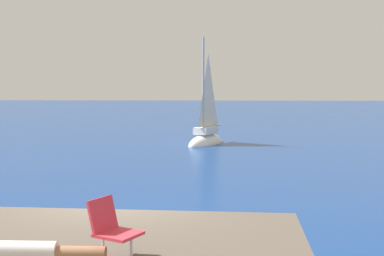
# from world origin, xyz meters

# --- Properties ---
(ground_plane) EXTENTS (160.00, 160.00, 0.00)m
(ground_plane) POSITION_xyz_m (0.00, 0.00, 0.00)
(ground_plane) COLOR navy
(sailboat_near) EXTENTS (2.39, 3.32, 6.04)m
(sailboat_near) POSITION_xyz_m (1.58, 16.63, 0.33)
(sailboat_near) COLOR white
(sailboat_near) RESTS_ON ground
(person_sunbather) EXTENTS (1.76, 0.25, 0.25)m
(person_sunbather) POSITION_xyz_m (-0.37, -3.46, 1.02)
(person_sunbather) COLOR white
(person_sunbather) RESTS_ON shore_ledge
(beach_chair) EXTENTS (0.75, 0.70, 0.80)m
(beach_chair) POSITION_xyz_m (0.66, -3.41, 1.34)
(beach_chair) COLOR #E03342
(beach_chair) RESTS_ON shore_ledge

